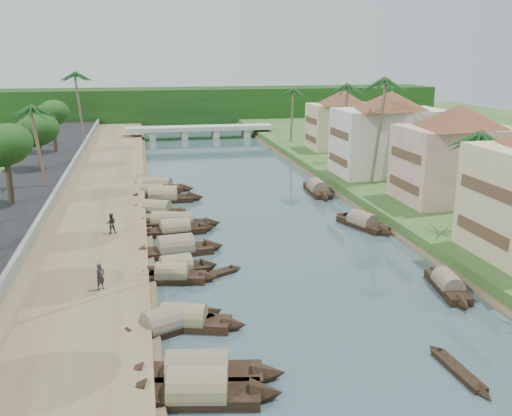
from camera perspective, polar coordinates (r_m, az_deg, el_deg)
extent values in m
plane|color=#364C51|center=(42.19, 4.59, -6.74)|extent=(220.00, 220.00, 0.00)
cube|color=brown|center=(59.81, -15.79, -0.27)|extent=(10.00, 180.00, 0.80)
cube|color=#2D5220|center=(66.67, 15.71, 1.47)|extent=(16.00, 180.00, 1.20)
cube|color=black|center=(61.04, -23.77, -0.40)|extent=(8.00, 180.00, 1.40)
cube|color=slate|center=(60.07, -19.84, 0.40)|extent=(0.40, 180.00, 1.10)
cube|color=#17360E|center=(133.57, -6.70, 9.99)|extent=(120.00, 4.00, 8.00)
cube|color=#17360E|center=(138.54, -6.88, 10.16)|extent=(120.00, 4.00, 8.00)
cube|color=#17360E|center=(143.51, -7.05, 10.33)|extent=(120.00, 4.00, 8.00)
cube|color=#AFB0A5|center=(111.00, -5.65, 7.96)|extent=(28.00, 4.00, 0.80)
cube|color=#AFB0A5|center=(110.62, -10.31, 7.19)|extent=(1.20, 3.50, 1.80)
cube|color=#AFB0A5|center=(110.89, -7.19, 7.33)|extent=(1.20, 3.50, 1.80)
cube|color=#AFB0A5|center=(111.48, -4.09, 7.45)|extent=(1.20, 3.50, 1.80)
cube|color=#AFB0A5|center=(112.39, -1.03, 7.55)|extent=(1.20, 3.50, 1.80)
cube|color=#513A26|center=(44.67, 21.61, -2.20)|extent=(0.10, 6.40, 0.90)
cube|color=#513A26|center=(43.89, 22.01, 1.80)|extent=(0.10, 6.40, 0.90)
cube|color=beige|center=(61.14, 19.35, 4.15)|extent=(11.00, 8.00, 7.50)
pyramid|color=brown|center=(60.48, 19.75, 8.66)|extent=(14.11, 14.11, 2.20)
cube|color=#513A26|center=(58.89, 14.53, 2.27)|extent=(0.10, 6.40, 0.90)
cube|color=#513A26|center=(58.33, 14.72, 5.14)|extent=(0.10, 6.40, 0.90)
cube|color=beige|center=(72.89, 13.14, 6.45)|extent=(13.00, 8.00, 8.00)
pyramid|color=brown|center=(72.33, 13.39, 10.45)|extent=(15.59, 15.59, 2.20)
cube|color=#513A26|center=(70.77, 8.19, 4.80)|extent=(0.10, 6.40, 0.90)
cube|color=#513A26|center=(70.28, 8.29, 7.37)|extent=(0.10, 6.40, 0.90)
cube|color=tan|center=(91.70, 8.56, 8.07)|extent=(10.00, 7.00, 7.00)
pyramid|color=brown|center=(91.26, 8.67, 10.93)|extent=(12.62, 12.62, 2.20)
cube|color=#513A26|center=(90.35, 5.48, 6.94)|extent=(0.10, 5.60, 0.90)
cube|color=#513A26|center=(90.00, 5.52, 8.71)|extent=(0.10, 5.60, 0.90)
cube|color=black|center=(29.61, -5.86, -16.47)|extent=(6.68, 3.02, 0.70)
cone|color=black|center=(29.54, 1.37, -16.29)|extent=(2.11, 2.08, 2.01)
cone|color=black|center=(30.02, -12.97, -16.15)|extent=(2.11, 2.08, 2.01)
cylinder|color=#756A58|center=(29.41, -5.88, -15.84)|extent=(5.19, 2.86, 2.09)
cube|color=black|center=(28.23, -5.82, -18.20)|extent=(6.13, 3.15, 0.70)
cone|color=black|center=(28.09, 1.13, -18.12)|extent=(2.03, 2.16, 2.06)
cone|color=black|center=(28.66, -12.62, -17.77)|extent=(2.03, 2.16, 2.06)
cylinder|color=#847A54|center=(28.03, -5.84, -17.55)|extent=(4.79, 2.97, 2.17)
cube|color=black|center=(34.78, -7.22, -11.43)|extent=(5.77, 3.30, 0.70)
cone|color=black|center=(34.20, -2.12, -11.64)|extent=(1.97, 1.95, 1.72)
cone|color=black|center=(35.53, -12.12, -10.92)|extent=(1.97, 1.95, 1.72)
cylinder|color=#847A54|center=(34.61, -7.24, -10.87)|extent=(4.55, 2.97, 1.79)
cube|color=black|center=(34.44, -8.88, -11.78)|extent=(5.83, 3.90, 0.70)
cone|color=black|center=(35.72, -4.37, -10.46)|extent=(2.12, 2.12, 1.78)
cone|color=black|center=(33.32, -13.77, -12.87)|extent=(2.12, 2.12, 1.78)
cylinder|color=#756A58|center=(34.27, -8.91, -11.21)|extent=(4.65, 3.43, 1.85)
cube|color=black|center=(41.38, -8.37, -7.02)|extent=(5.00, 2.53, 0.70)
cone|color=black|center=(41.05, -4.69, -6.97)|extent=(1.65, 1.70, 1.61)
cone|color=black|center=(41.82, -12.00, -6.83)|extent=(1.65, 1.70, 1.61)
cylinder|color=#847A54|center=(41.24, -8.39, -6.53)|extent=(3.91, 2.37, 1.68)
cube|color=black|center=(42.62, -7.97, -6.33)|extent=(4.91, 2.61, 0.70)
cone|color=black|center=(43.22, -4.62, -5.80)|extent=(1.65, 1.84, 1.77)
cone|color=black|center=(42.11, -11.41, -6.64)|extent=(1.65, 1.84, 1.77)
cylinder|color=#847A54|center=(42.49, -7.99, -5.85)|extent=(3.84, 2.49, 1.87)
cube|color=black|center=(46.72, -8.03, -4.38)|extent=(6.11, 2.89, 0.70)
cone|color=black|center=(47.38, -4.15, -3.89)|extent=(1.96, 2.11, 2.08)
cone|color=black|center=(46.23, -12.01, -4.68)|extent=(1.96, 2.11, 2.08)
cylinder|color=#756A58|center=(46.60, -8.04, -3.94)|extent=(4.74, 2.78, 2.19)
cube|color=black|center=(51.89, -8.07, -2.39)|extent=(5.55, 2.31, 0.70)
cone|color=black|center=(52.42, -4.85, -2.02)|extent=(1.71, 1.70, 1.70)
cone|color=black|center=(51.48, -11.36, -2.59)|extent=(1.71, 1.70, 1.70)
cylinder|color=#847A54|center=(51.78, -8.09, -1.99)|extent=(4.29, 2.23, 1.76)
cube|color=black|center=(54.40, -9.21, -1.61)|extent=(4.84, 2.83, 0.70)
cone|color=black|center=(53.87, -6.59, -1.60)|extent=(1.69, 1.83, 1.67)
cone|color=black|center=(55.00, -11.79, -1.47)|extent=(1.69, 1.83, 1.67)
cylinder|color=#847A54|center=(54.30, -9.23, -1.23)|extent=(3.82, 2.62, 1.77)
cube|color=black|center=(53.97, -7.73, -1.69)|extent=(5.97, 2.45, 0.70)
cone|color=black|center=(53.83, -4.31, -1.55)|extent=(1.84, 1.75, 1.74)
cone|color=black|center=(54.26, -11.14, -1.66)|extent=(1.84, 1.75, 1.74)
cylinder|color=#756A58|center=(53.87, -7.75, -1.30)|extent=(4.62, 2.34, 1.80)
cube|color=black|center=(58.59, -9.84, -0.43)|extent=(5.74, 3.93, 0.70)
cone|color=black|center=(57.47, -7.04, -0.54)|extent=(2.12, 2.13, 1.80)
cone|color=black|center=(59.82, -12.54, -0.17)|extent=(2.12, 2.13, 1.80)
cylinder|color=#847A54|center=(58.50, -9.86, -0.07)|extent=(4.59, 3.45, 1.87)
cube|color=black|center=(63.66, -9.28, 0.84)|extent=(6.68, 2.66, 0.70)
cone|color=black|center=(63.62, -6.01, 1.02)|extent=(2.03, 2.14, 2.23)
cone|color=black|center=(63.86, -12.55, 0.79)|extent=(2.03, 2.14, 2.23)
cylinder|color=#847A54|center=(63.56, -9.29, 1.17)|extent=(5.14, 2.65, 2.34)
cube|color=black|center=(69.20, -9.77, 1.96)|extent=(6.79, 4.05, 0.70)
cone|color=black|center=(68.08, -6.87, 1.93)|extent=(2.32, 2.20, 1.86)
cone|color=black|center=(70.45, -12.58, 2.12)|extent=(2.32, 2.20, 1.86)
cylinder|color=#756A58|center=(69.11, -9.79, 2.27)|extent=(5.37, 3.56, 1.90)
cube|color=black|center=(66.36, -10.28, 1.38)|extent=(4.98, 1.72, 0.70)
cone|color=black|center=(66.38, -7.92, 1.55)|extent=(1.46, 1.48, 1.60)
cone|color=black|center=(66.42, -12.65, 1.34)|extent=(1.46, 1.48, 1.60)
cylinder|color=#847A54|center=(66.27, -10.30, 1.70)|extent=(3.81, 1.76, 1.67)
cube|color=black|center=(41.53, 18.60, -7.60)|extent=(2.36, 5.52, 0.70)
cone|color=black|center=(44.08, 17.28, -6.04)|extent=(1.59, 1.71, 1.54)
cone|color=black|center=(38.97, 20.13, -9.13)|extent=(1.59, 1.71, 1.54)
cylinder|color=#756A58|center=(41.39, 18.65, -7.11)|extent=(2.21, 4.28, 1.58)
cube|color=black|center=(54.37, 10.64, -1.69)|extent=(3.64, 5.93, 0.70)
cone|color=black|center=(56.61, 8.52, -0.84)|extent=(2.08, 2.08, 1.80)
cone|color=black|center=(52.17, 12.94, -2.45)|extent=(2.08, 2.08, 1.80)
cylinder|color=#756A58|center=(54.26, 10.65, -1.31)|extent=(3.24, 4.70, 1.87)
cube|color=black|center=(67.12, 6.17, 1.69)|extent=(2.36, 6.91, 0.70)
cone|color=black|center=(70.68, 5.44, 2.46)|extent=(1.87, 2.03, 1.97)
cone|color=black|center=(63.55, 6.99, 0.98)|extent=(1.87, 2.03, 1.97)
cylinder|color=#756A58|center=(67.03, 6.18, 2.01)|extent=(2.34, 5.31, 2.02)
cube|color=black|center=(31.87, 19.56, -15.09)|extent=(0.93, 4.03, 0.35)
cone|color=black|center=(33.49, 17.40, -13.34)|extent=(0.78, 1.03, 0.73)
cone|color=black|center=(30.32, 21.98, -17.00)|extent=(0.78, 1.03, 0.73)
cube|color=black|center=(41.84, -4.50, -6.79)|extent=(4.00, 2.72, 0.35)
cone|color=black|center=(43.10, -2.01, -6.08)|extent=(1.32, 1.28, 0.90)
cone|color=black|center=(40.67, -7.15, -7.52)|extent=(1.32, 1.28, 0.90)
cube|color=black|center=(59.53, -9.90, -0.29)|extent=(3.97, 1.90, 0.35)
cone|color=black|center=(58.98, -7.85, -0.34)|extent=(1.16, 1.03, 0.78)
cone|color=black|center=(60.16, -11.92, -0.23)|extent=(1.16, 1.03, 0.78)
cylinder|color=brown|center=(51.25, 20.72, 2.46)|extent=(1.14, 0.36, 8.21)
sphere|color=#17461B|center=(50.60, 21.13, 6.81)|extent=(3.20, 3.20, 3.20)
cylinder|color=brown|center=(66.38, 11.88, 7.44)|extent=(1.57, 0.36, 11.94)
sphere|color=#17461B|center=(65.89, 12.16, 12.39)|extent=(3.20, 3.20, 3.20)
cylinder|color=brown|center=(80.28, 8.45, 8.37)|extent=(1.57, 0.36, 10.53)
sphere|color=#17461B|center=(79.85, 8.59, 11.98)|extent=(3.20, 3.20, 3.20)
cylinder|color=brown|center=(67.62, -20.72, 5.76)|extent=(1.29, 0.36, 8.84)
sphere|color=#17461B|center=(67.14, -21.06, 9.34)|extent=(3.20, 3.20, 3.20)
cylinder|color=brown|center=(97.71, 3.56, 9.18)|extent=(0.75, 0.36, 8.88)
sphere|color=#17461B|center=(97.37, 3.60, 11.67)|extent=(3.20, 3.20, 3.20)
cylinder|color=brown|center=(99.08, -17.07, 9.52)|extent=(1.20, 0.36, 11.50)
sphere|color=#17461B|center=(98.76, -17.32, 12.70)|extent=(3.20, 3.20, 3.20)
cylinder|color=#4B3B2B|center=(61.17, -23.41, 2.22)|extent=(0.60, 0.60, 3.97)
ellipsoid|color=#17360E|center=(60.52, -23.79, 5.73)|extent=(4.63, 4.63, 3.81)
cylinder|color=#4B3B2B|center=(78.90, -20.78, 4.93)|extent=(0.60, 0.60, 3.40)
ellipsoid|color=#17360E|center=(78.44, -21.01, 7.26)|extent=(4.82, 4.82, 3.96)
cylinder|color=#4B3B2B|center=(92.18, -19.50, 6.54)|extent=(0.60, 0.60, 3.92)
ellipsoid|color=#17360E|center=(91.76, -19.71, 8.85)|extent=(4.43, 4.43, 3.64)
cylinder|color=#4B3B2B|center=(78.42, 15.37, 5.09)|extent=(0.60, 0.60, 3.19)
ellipsoid|color=#17360E|center=(77.98, 15.53, 7.29)|extent=(5.03, 5.03, 4.14)
imported|color=#26282E|center=(38.69, -15.30, -6.62)|extent=(0.77, 0.76, 1.80)
imported|color=#322F23|center=(50.38, -14.29, -1.50)|extent=(0.89, 0.72, 1.76)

